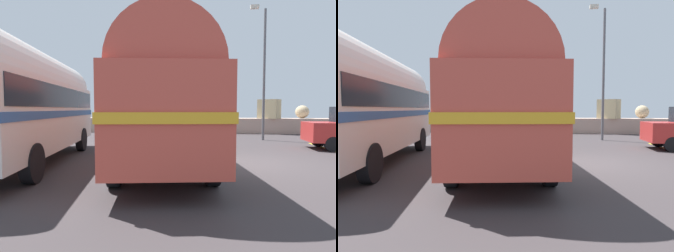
{
  "view_description": "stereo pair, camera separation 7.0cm",
  "coord_description": "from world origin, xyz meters",
  "views": [
    {
      "loc": [
        -1.37,
        -9.36,
        1.78
      ],
      "look_at": [
        -2.38,
        -0.99,
        1.27
      ],
      "focal_mm": 30.0,
      "sensor_mm": 36.0,
      "label": 1
    },
    {
      "loc": [
        -1.3,
        -9.35,
        1.78
      ],
      "look_at": [
        -2.38,
        -0.99,
        1.27
      ],
      "focal_mm": 30.0,
      "sensor_mm": 36.0,
      "label": 2
    }
  ],
  "objects": [
    {
      "name": "second_coach",
      "position": [
        -6.95,
        -0.93,
        2.05
      ],
      "size": [
        4.12,
        8.89,
        3.7
      ],
      "rotation": [
        0.0,
        0.0,
        0.21
      ],
      "color": "black",
      "rests_on": "ground"
    },
    {
      "name": "ground",
      "position": [
        0.0,
        0.0,
        0.01
      ],
      "size": [
        32.0,
        26.0,
        0.02
      ],
      "color": "#393334"
    },
    {
      "name": "breakwater",
      "position": [
        -0.18,
        11.8,
        0.69
      ],
      "size": [
        31.36,
        2.23,
        2.46
      ],
      "color": "tan",
      "rests_on": "ground"
    },
    {
      "name": "vintage_coach",
      "position": [
        -2.66,
        -0.54,
        2.05
      ],
      "size": [
        3.81,
        8.86,
        3.7
      ],
      "rotation": [
        0.0,
        0.0,
        0.17
      ],
      "color": "black",
      "rests_on": "ground"
    },
    {
      "name": "lamp_post",
      "position": [
        1.97,
        6.87,
        4.06
      ],
      "size": [
        0.97,
        0.81,
        7.29
      ],
      "color": "#5B5B60",
      "rests_on": "ground"
    }
  ]
}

